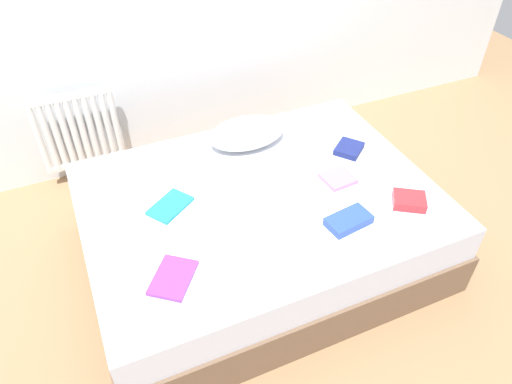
{
  "coord_description": "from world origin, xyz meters",
  "views": [
    {
      "loc": [
        -0.83,
        -1.85,
        2.28
      ],
      "look_at": [
        0.0,
        0.05,
        0.48
      ],
      "focal_mm": 33.42,
      "sensor_mm": 36.0,
      "label": 1
    }
  ],
  "objects_px": {
    "radiator": "(78,131)",
    "textbook_blue": "(349,221)",
    "textbook_red": "(409,201)",
    "textbook_pink": "(338,178)",
    "textbook_purple": "(173,278)",
    "textbook_teal": "(170,206)",
    "textbook_navy": "(349,149)",
    "bed": "(259,226)",
    "pillow": "(247,133)"
  },
  "relations": [
    {
      "from": "radiator",
      "to": "textbook_navy",
      "type": "height_order",
      "value": "radiator"
    },
    {
      "from": "textbook_navy",
      "to": "pillow",
      "type": "bearing_deg",
      "value": 109.7
    },
    {
      "from": "pillow",
      "to": "textbook_blue",
      "type": "bearing_deg",
      "value": -77.12
    },
    {
      "from": "textbook_red",
      "to": "textbook_blue",
      "type": "bearing_deg",
      "value": -146.96
    },
    {
      "from": "textbook_purple",
      "to": "textbook_pink",
      "type": "xyz_separation_m",
      "value": [
        1.09,
        0.32,
        0.0
      ]
    },
    {
      "from": "textbook_pink",
      "to": "pillow",
      "type": "bearing_deg",
      "value": 116.86
    },
    {
      "from": "radiator",
      "to": "textbook_teal",
      "type": "height_order",
      "value": "radiator"
    },
    {
      "from": "textbook_red",
      "to": "radiator",
      "type": "bearing_deg",
      "value": 167.63
    },
    {
      "from": "pillow",
      "to": "textbook_blue",
      "type": "height_order",
      "value": "pillow"
    },
    {
      "from": "bed",
      "to": "radiator",
      "type": "relative_size",
      "value": 3.47
    },
    {
      "from": "radiator",
      "to": "textbook_blue",
      "type": "xyz_separation_m",
      "value": [
        1.19,
        -1.6,
        0.1
      ]
    },
    {
      "from": "textbook_navy",
      "to": "textbook_red",
      "type": "relative_size",
      "value": 1.0
    },
    {
      "from": "bed",
      "to": "textbook_pink",
      "type": "height_order",
      "value": "textbook_pink"
    },
    {
      "from": "textbook_pink",
      "to": "textbook_teal",
      "type": "height_order",
      "value": "textbook_pink"
    },
    {
      "from": "textbook_teal",
      "to": "textbook_navy",
      "type": "relative_size",
      "value": 1.37
    },
    {
      "from": "textbook_blue",
      "to": "textbook_pink",
      "type": "bearing_deg",
      "value": 59.32
    },
    {
      "from": "bed",
      "to": "textbook_blue",
      "type": "xyz_separation_m",
      "value": [
        0.34,
        -0.4,
        0.28
      ]
    },
    {
      "from": "textbook_blue",
      "to": "textbook_red",
      "type": "bearing_deg",
      "value": -8.26
    },
    {
      "from": "textbook_teal",
      "to": "textbook_navy",
      "type": "xyz_separation_m",
      "value": [
        1.18,
        0.06,
        0.01
      ]
    },
    {
      "from": "textbook_pink",
      "to": "textbook_red",
      "type": "relative_size",
      "value": 1.01
    },
    {
      "from": "textbook_blue",
      "to": "textbook_red",
      "type": "relative_size",
      "value": 1.37
    },
    {
      "from": "bed",
      "to": "textbook_blue",
      "type": "distance_m",
      "value": 0.59
    },
    {
      "from": "textbook_purple",
      "to": "textbook_teal",
      "type": "distance_m",
      "value": 0.5
    },
    {
      "from": "radiator",
      "to": "textbook_pink",
      "type": "height_order",
      "value": "radiator"
    },
    {
      "from": "textbook_red",
      "to": "textbook_purple",
      "type": "bearing_deg",
      "value": -147.49
    },
    {
      "from": "textbook_blue",
      "to": "textbook_navy",
      "type": "distance_m",
      "value": 0.66
    },
    {
      "from": "bed",
      "to": "pillow",
      "type": "distance_m",
      "value": 0.61
    },
    {
      "from": "textbook_navy",
      "to": "textbook_teal",
      "type": "bearing_deg",
      "value": 143.92
    },
    {
      "from": "textbook_purple",
      "to": "textbook_red",
      "type": "height_order",
      "value": "textbook_red"
    },
    {
      "from": "textbook_purple",
      "to": "textbook_blue",
      "type": "bearing_deg",
      "value": -53.33
    },
    {
      "from": "textbook_blue",
      "to": "textbook_teal",
      "type": "bearing_deg",
      "value": 140.6
    },
    {
      "from": "pillow",
      "to": "textbook_pink",
      "type": "height_order",
      "value": "pillow"
    },
    {
      "from": "textbook_blue",
      "to": "textbook_red",
      "type": "xyz_separation_m",
      "value": [
        0.39,
        -0.0,
        0.0
      ]
    },
    {
      "from": "textbook_pink",
      "to": "textbook_blue",
      "type": "bearing_deg",
      "value": -117.27
    },
    {
      "from": "bed",
      "to": "radiator",
      "type": "xyz_separation_m",
      "value": [
        -0.85,
        1.2,
        0.18
      ]
    },
    {
      "from": "textbook_blue",
      "to": "textbook_purple",
      "type": "bearing_deg",
      "value": 170.99
    },
    {
      "from": "radiator",
      "to": "textbook_blue",
      "type": "distance_m",
      "value": 2.0
    },
    {
      "from": "radiator",
      "to": "textbook_pink",
      "type": "relative_size",
      "value": 3.3
    },
    {
      "from": "textbook_purple",
      "to": "textbook_red",
      "type": "xyz_separation_m",
      "value": [
        1.34,
        -0.01,
        0.02
      ]
    },
    {
      "from": "textbook_purple",
      "to": "textbook_pink",
      "type": "bearing_deg",
      "value": -35.96
    },
    {
      "from": "textbook_purple",
      "to": "radiator",
      "type": "bearing_deg",
      "value": 45.86
    },
    {
      "from": "textbook_purple",
      "to": "textbook_blue",
      "type": "height_order",
      "value": "textbook_blue"
    },
    {
      "from": "textbook_blue",
      "to": "pillow",
      "type": "bearing_deg",
      "value": 94.67
    },
    {
      "from": "bed",
      "to": "textbook_teal",
      "type": "xyz_separation_m",
      "value": [
        -0.49,
        0.1,
        0.26
      ]
    },
    {
      "from": "textbook_teal",
      "to": "textbook_navy",
      "type": "distance_m",
      "value": 1.18
    },
    {
      "from": "textbook_pink",
      "to": "textbook_navy",
      "type": "bearing_deg",
      "value": 41.25
    },
    {
      "from": "bed",
      "to": "textbook_blue",
      "type": "height_order",
      "value": "textbook_blue"
    },
    {
      "from": "textbook_pink",
      "to": "textbook_blue",
      "type": "height_order",
      "value": "textbook_blue"
    },
    {
      "from": "textbook_purple",
      "to": "textbook_blue",
      "type": "xyz_separation_m",
      "value": [
        0.95,
        -0.01,
        0.01
      ]
    },
    {
      "from": "radiator",
      "to": "textbook_purple",
      "type": "height_order",
      "value": "radiator"
    }
  ]
}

